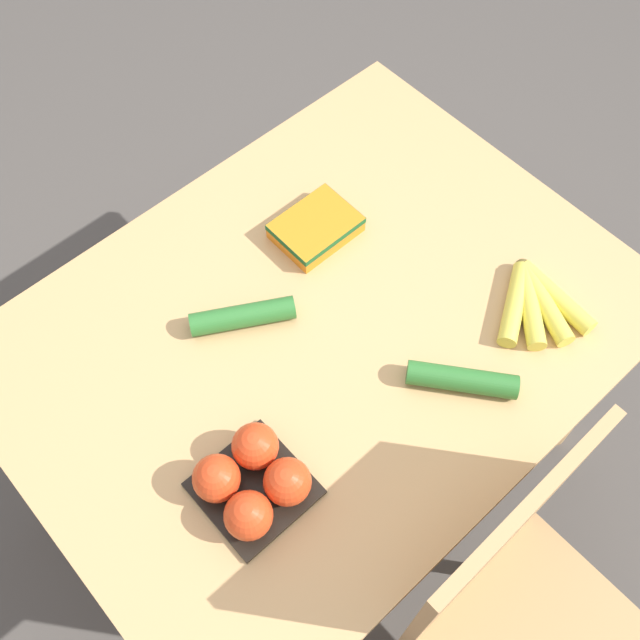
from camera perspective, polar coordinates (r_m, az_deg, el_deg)
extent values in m
plane|color=#4C4742|center=(2.10, 0.00, -10.50)|extent=(12.00, 12.00, 0.00)
cube|color=tan|center=(1.43, 0.00, -0.89)|extent=(1.18, 0.90, 0.03)
cylinder|color=tan|center=(2.11, 3.66, 9.66)|extent=(0.06, 0.06, 0.71)
cylinder|color=tan|center=(1.86, -20.85, -8.18)|extent=(0.06, 0.06, 0.71)
cylinder|color=tan|center=(1.91, 20.13, -4.43)|extent=(0.06, 0.06, 0.71)
cube|color=tan|center=(1.30, 12.94, -16.68)|extent=(0.39, 0.02, 0.55)
cylinder|color=tan|center=(1.85, 13.89, -16.90)|extent=(0.04, 0.04, 0.44)
sphere|color=brown|center=(1.52, 15.18, 3.92)|extent=(0.03, 0.03, 0.03)
cylinder|color=#DBCC47|center=(1.47, 14.62, 1.19)|extent=(0.17, 0.12, 0.04)
cylinder|color=#DBCC47|center=(1.48, 15.69, 1.05)|extent=(0.14, 0.16, 0.04)
cylinder|color=#DBCC47|center=(1.49, 16.69, 1.21)|extent=(0.10, 0.18, 0.04)
cylinder|color=#DBCC47|center=(1.50, 17.53, 1.65)|extent=(0.05, 0.18, 0.04)
cube|color=black|center=(1.30, -5.05, -12.65)|extent=(0.17, 0.17, 0.01)
sphere|color=red|center=(1.27, -4.96, -9.55)|extent=(0.08, 0.08, 0.08)
sphere|color=red|center=(1.26, -7.90, -11.86)|extent=(0.08, 0.08, 0.08)
sphere|color=red|center=(1.25, -2.50, -12.21)|extent=(0.08, 0.08, 0.08)
sphere|color=red|center=(1.24, -5.48, -14.60)|extent=(0.08, 0.08, 0.08)
cube|color=orange|center=(1.52, -0.32, 7.05)|extent=(0.16, 0.12, 0.04)
cube|color=#145123|center=(1.51, -0.32, 7.34)|extent=(0.16, 0.12, 0.01)
cylinder|color=#2D702D|center=(1.42, -5.90, 0.30)|extent=(0.19, 0.14, 0.04)
cylinder|color=#2D702D|center=(1.37, 10.76, -4.49)|extent=(0.16, 0.18, 0.04)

